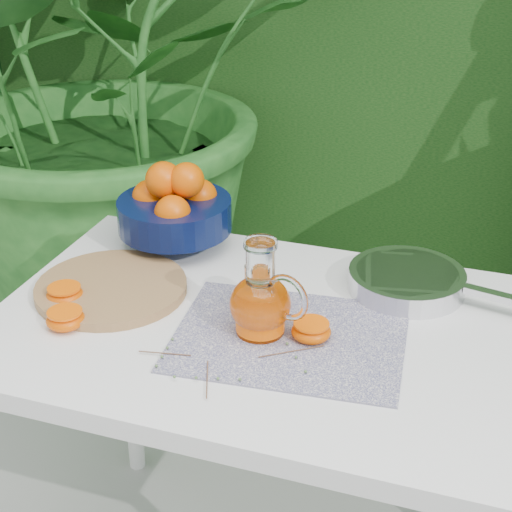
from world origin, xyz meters
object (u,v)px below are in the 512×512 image
(white_table, at_px, (253,356))
(saute_pan, at_px, (408,280))
(cutting_board, at_px, (111,288))
(fruit_bowl, at_px, (175,207))
(juice_pitcher, at_px, (261,302))

(white_table, distance_m, saute_pan, 0.36)
(cutting_board, height_order, fruit_bowl, fruit_bowl)
(white_table, distance_m, cutting_board, 0.32)
(white_table, xyz_separation_m, cutting_board, (-0.31, 0.01, 0.09))
(white_table, distance_m, juice_pitcher, 0.16)
(white_table, height_order, saute_pan, saute_pan)
(saute_pan, bearing_deg, cutting_board, -160.56)
(juice_pitcher, bearing_deg, cutting_board, 171.84)
(cutting_board, bearing_deg, white_table, -2.05)
(fruit_bowl, relative_size, saute_pan, 0.76)
(white_table, height_order, juice_pitcher, juice_pitcher)
(juice_pitcher, relative_size, saute_pan, 0.43)
(juice_pitcher, bearing_deg, fruit_bowl, 135.86)
(white_table, bearing_deg, juice_pitcher, -51.67)
(white_table, xyz_separation_m, juice_pitcher, (0.03, -0.04, 0.15))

